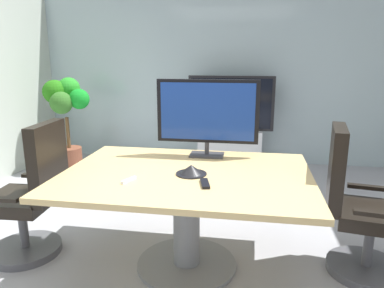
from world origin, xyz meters
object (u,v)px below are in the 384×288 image
wall_display_unit (230,137)px  remote_control (205,183)px  office_chair_left (32,202)px  potted_plant (66,110)px  conference_table (186,197)px  conference_phone (191,170)px  tv_monitor (207,114)px  office_chair_right (358,214)px

wall_display_unit → remote_control: 2.88m
office_chair_left → potted_plant: 2.42m
conference_table → potted_plant: size_ratio=1.39×
office_chair_left → remote_control: (1.41, -0.20, 0.31)m
potted_plant → remote_control: potted_plant is taller
conference_phone → conference_table: bearing=137.3°
office_chair_left → tv_monitor: (1.33, 0.50, 0.66)m
wall_display_unit → potted_plant: size_ratio=1.02×
wall_display_unit → office_chair_right: bearing=-66.5°
office_chair_left → conference_phone: office_chair_left is taller
office_chair_right → potted_plant: potted_plant is taller
office_chair_left → remote_control: office_chair_left is taller
conference_table → potted_plant: bearing=134.0°
potted_plant → remote_control: (2.28, -2.42, -0.08)m
conference_table → tv_monitor: size_ratio=2.12×
remote_control → tv_monitor: bearing=82.8°
tv_monitor → potted_plant: tv_monitor is taller
office_chair_left → wall_display_unit: wall_display_unit is taller
potted_plant → conference_phone: bearing=-45.9°
office_chair_left → wall_display_unit: size_ratio=0.83×
office_chair_left → remote_control: bearing=78.9°
conference_table → wall_display_unit: bearing=86.5°
conference_phone → office_chair_right: bearing=8.9°
tv_monitor → conference_table: bearing=-101.1°
wall_display_unit → potted_plant: (-2.28, -0.44, 0.40)m
office_chair_right → conference_phone: size_ratio=4.95×
office_chair_left → office_chair_right: (2.48, 0.18, 0.00)m
office_chair_right → remote_control: size_ratio=6.41×
conference_table → conference_phone: conference_phone is taller
potted_plant → remote_control: 3.33m
conference_phone → remote_control: bearing=-57.7°
remote_control → potted_plant: bearing=120.0°
office_chair_left → office_chair_right: same height
office_chair_right → office_chair_left: bearing=103.7°
potted_plant → office_chair_right: bearing=-31.3°
conference_table → conference_phone: 0.23m
office_chair_right → wall_display_unit: (-1.08, 2.48, -0.01)m
conference_table → tv_monitor: (0.09, 0.47, 0.55)m
tv_monitor → office_chair_right: bearing=-15.5°
remote_control → office_chair_left: bearing=158.6°
potted_plant → tv_monitor: bearing=-38.0°
tv_monitor → potted_plant: bearing=142.0°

